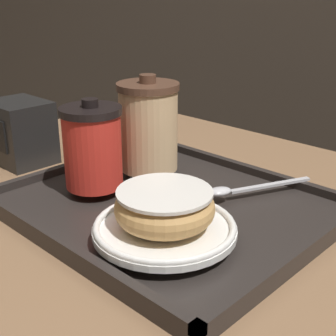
% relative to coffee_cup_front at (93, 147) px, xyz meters
% --- Properties ---
extents(cafe_table, '(1.09, 0.79, 0.75)m').
position_rel_coffee_cup_front_xyz_m(cafe_table, '(0.12, 0.05, -0.24)').
color(cafe_table, '#846042').
rests_on(cafe_table, ground_plane).
extents(serving_tray, '(0.41, 0.36, 0.02)m').
position_rel_coffee_cup_front_xyz_m(serving_tray, '(0.10, 0.05, -0.08)').
color(serving_tray, '#282321').
rests_on(serving_tray, cafe_table).
extents(coffee_cup_front, '(0.09, 0.09, 0.13)m').
position_rel_coffee_cup_front_xyz_m(coffee_cup_front, '(0.00, 0.00, 0.00)').
color(coffee_cup_front, red).
rests_on(coffee_cup_front, serving_tray).
extents(coffee_cup_rear, '(0.09, 0.09, 0.15)m').
position_rel_coffee_cup_front_xyz_m(coffee_cup_rear, '(0.01, 0.10, 0.01)').
color(coffee_cup_rear, '#E0B784').
rests_on(coffee_cup_rear, serving_tray).
extents(plate_with_chocolate_donut, '(0.17, 0.17, 0.01)m').
position_rel_coffee_cup_front_xyz_m(plate_with_chocolate_donut, '(0.17, -0.03, -0.05)').
color(plate_with_chocolate_donut, white).
rests_on(plate_with_chocolate_donut, serving_tray).
extents(donut_chocolate_glazed, '(0.12, 0.12, 0.04)m').
position_rel_coffee_cup_front_xyz_m(donut_chocolate_glazed, '(0.17, -0.03, -0.02)').
color(donut_chocolate_glazed, tan).
rests_on(donut_chocolate_glazed, plate_with_chocolate_donut).
extents(spoon, '(0.08, 0.16, 0.01)m').
position_rel_coffee_cup_front_xyz_m(spoon, '(0.16, 0.12, -0.05)').
color(spoon, silver).
rests_on(spoon, serving_tray).
extents(napkin_dispenser, '(0.11, 0.09, 0.11)m').
position_rel_coffee_cup_front_xyz_m(napkin_dispenser, '(-0.22, 0.01, -0.03)').
color(napkin_dispenser, black).
rests_on(napkin_dispenser, cafe_table).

